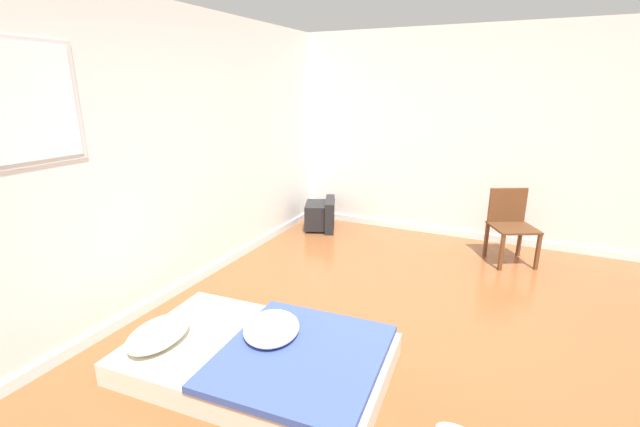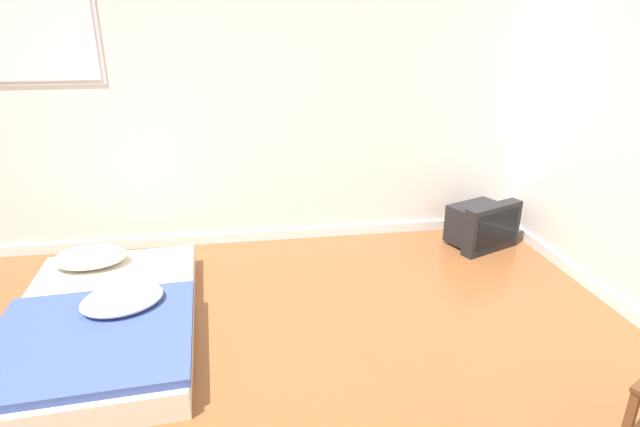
% 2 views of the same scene
% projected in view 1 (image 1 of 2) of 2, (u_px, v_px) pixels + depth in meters
% --- Properties ---
extents(ground_plane, '(20.00, 20.00, 0.00)m').
position_uv_depth(ground_plane, '(434.00, 364.00, 3.06)').
color(ground_plane, brown).
extents(wall_back, '(8.13, 0.08, 2.60)m').
position_uv_depth(wall_back, '(155.00, 160.00, 3.68)').
color(wall_back, white).
rests_on(wall_back, ground_plane).
extents(wall_right, '(0.08, 7.27, 2.60)m').
position_uv_depth(wall_right, '(488.00, 139.00, 5.19)').
color(wall_right, white).
rests_on(wall_right, ground_plane).
extents(mattress_bed, '(1.22, 1.86, 0.31)m').
position_uv_depth(mattress_bed, '(258.00, 355.00, 2.97)').
color(mattress_bed, beige).
rests_on(mattress_bed, ground_plane).
extents(crt_tv, '(0.64, 0.56, 0.42)m').
position_uv_depth(crt_tv, '(321.00, 215.00, 5.90)').
color(crt_tv, black).
rests_on(crt_tv, ground_plane).
extents(wooden_chair, '(0.60, 0.60, 0.81)m').
position_uv_depth(wooden_chair, '(510.00, 220.00, 4.76)').
color(wooden_chair, brown).
rests_on(wooden_chair, ground_plane).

